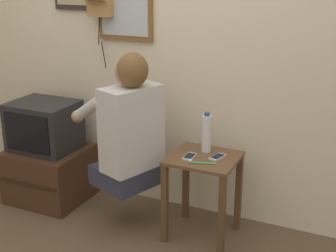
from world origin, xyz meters
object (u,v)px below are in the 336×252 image
object	(u,v)px
person	(129,127)
water_bottle	(207,133)
cell_phone_spare	(218,157)
television	(44,126)
cell_phone_held	(190,157)
toothbrush	(200,163)

from	to	relation	value
person	water_bottle	xyz separation A→B (m)	(0.47, 0.20, -0.04)
person	cell_phone_spare	xyz separation A→B (m)	(0.58, 0.13, -0.16)
television	cell_phone_spare	xyz separation A→B (m)	(1.40, 0.01, -0.01)
cell_phone_held	water_bottle	world-z (taller)	water_bottle
person	television	size ratio (longest dim) A/B	1.92
person	cell_phone_spare	bearing A→B (deg)	-57.35
person	cell_phone_spare	world-z (taller)	person
person	cell_phone_spare	size ratio (longest dim) A/B	6.89
cell_phone_held	toothbrush	xyz separation A→B (m)	(0.10, -0.06, 0.00)
cell_phone_held	water_bottle	size ratio (longest dim) A/B	0.46
cell_phone_held	cell_phone_spare	world-z (taller)	same
television	cell_phone_held	size ratio (longest dim) A/B	3.85
toothbrush	cell_phone_spare	bearing A→B (deg)	-42.73
person	water_bottle	bearing A→B (deg)	-46.97
cell_phone_held	toothbrush	world-z (taller)	toothbrush
cell_phone_held	water_bottle	bearing A→B (deg)	65.63
cell_phone_spare	toothbrush	distance (m)	0.15
person	cell_phone_held	distance (m)	0.45
person	water_bottle	distance (m)	0.52
cell_phone_held	water_bottle	distance (m)	0.20
person	cell_phone_held	size ratio (longest dim) A/B	7.39
cell_phone_spare	water_bottle	size ratio (longest dim) A/B	0.49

